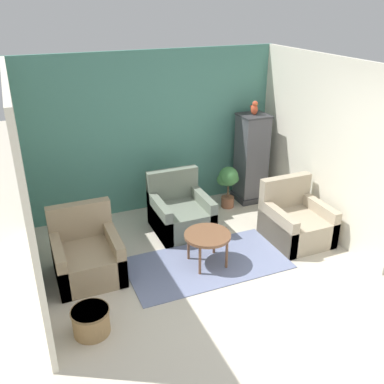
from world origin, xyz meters
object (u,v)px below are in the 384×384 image
(armchair_left, at_px, (87,256))
(potted_plant, at_px, (228,181))
(armchair_middle, at_px, (180,213))
(parrot, at_px, (254,108))
(armchair_right, at_px, (295,222))
(wicker_basket, at_px, (91,320))
(birdcage, at_px, (251,159))
(coffee_table, at_px, (207,237))

(armchair_left, distance_m, potted_plant, 2.76)
(armchair_middle, height_order, potted_plant, armchair_middle)
(parrot, bearing_deg, armchair_right, -92.86)
(armchair_left, height_order, armchair_middle, same)
(armchair_middle, relative_size, wicker_basket, 2.13)
(armchair_right, bearing_deg, potted_plant, 108.01)
(armchair_middle, height_order, birdcage, birdcage)
(armchair_right, relative_size, armchair_middle, 1.00)
(armchair_right, distance_m, potted_plant, 1.41)
(armchair_left, bearing_deg, potted_plant, 22.33)
(parrot, distance_m, wicker_basket, 4.20)
(coffee_table, height_order, birdcage, birdcage)
(armchair_left, relative_size, armchair_middle, 1.00)
(coffee_table, relative_size, birdcage, 0.41)
(parrot, bearing_deg, coffee_table, -134.45)
(armchair_middle, height_order, parrot, parrot)
(birdcage, distance_m, parrot, 0.88)
(armchair_left, xyz_separation_m, parrot, (3.05, 1.19, 1.36))
(wicker_basket, bearing_deg, armchair_middle, 45.46)
(birdcage, bearing_deg, armchair_right, -92.86)
(armchair_right, xyz_separation_m, potted_plant, (-0.43, 1.33, 0.20))
(coffee_table, xyz_separation_m, wicker_basket, (-1.68, -0.70, -0.25))
(parrot, height_order, potted_plant, parrot)
(armchair_middle, relative_size, birdcage, 0.57)
(armchair_right, distance_m, wicker_basket, 3.25)
(armchair_middle, height_order, wicker_basket, armchair_middle)
(coffee_table, bearing_deg, armchair_right, 3.99)
(armchair_right, relative_size, birdcage, 0.57)
(wicker_basket, bearing_deg, potted_plant, 38.10)
(armchair_right, height_order, wicker_basket, armchair_right)
(birdcage, height_order, parrot, parrot)
(armchair_left, distance_m, parrot, 3.55)
(parrot, xyz_separation_m, potted_plant, (-0.50, -0.14, -1.15))
(coffee_table, distance_m, birdcage, 2.22)
(armchair_middle, distance_m, parrot, 2.11)
(coffee_table, height_order, wicker_basket, coffee_table)
(armchair_right, relative_size, wicker_basket, 2.13)
(armchair_left, bearing_deg, birdcage, 21.22)
(coffee_table, relative_size, parrot, 2.66)
(birdcage, distance_m, wicker_basket, 3.98)
(birdcage, relative_size, wicker_basket, 3.72)
(armchair_left, height_order, wicker_basket, armchair_left)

